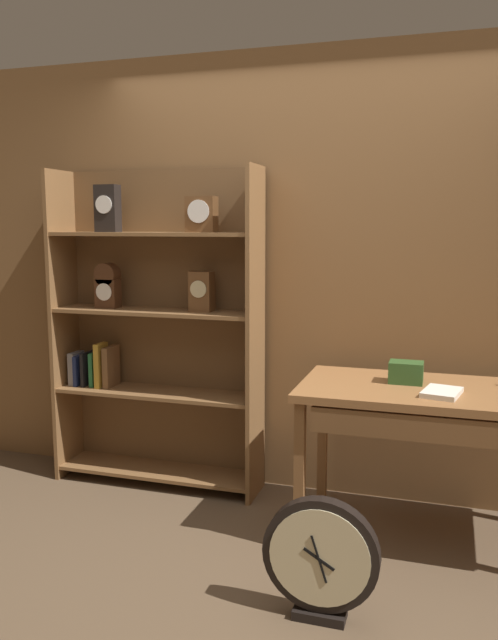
{
  "coord_description": "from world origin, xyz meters",
  "views": [
    {
      "loc": [
        0.78,
        -2.41,
        1.6
      ],
      "look_at": [
        -0.19,
        0.68,
        1.12
      ],
      "focal_mm": 36.14,
      "sensor_mm": 36.0,
      "label": 1
    }
  ],
  "objects_px": {
    "bookshelf": "(155,329)",
    "open_repair_manual": "(442,392)",
    "workbench": "(451,408)",
    "round_clock_large": "(321,558)",
    "toolbox_small": "(406,372)"
  },
  "relations": [
    {
      "from": "bookshelf",
      "to": "open_repair_manual",
      "type": "bearing_deg",
      "value": -14.58
    },
    {
      "from": "workbench",
      "to": "round_clock_large",
      "type": "xyz_separation_m",
      "value": [
        -0.48,
        -0.79,
        -0.45
      ]
    },
    {
      "from": "workbench",
      "to": "round_clock_large",
      "type": "height_order",
      "value": "workbench"
    },
    {
      "from": "workbench",
      "to": "round_clock_large",
      "type": "bearing_deg",
      "value": -121.52
    },
    {
      "from": "workbench",
      "to": "open_repair_manual",
      "type": "relative_size",
      "value": 6.73
    },
    {
      "from": "workbench",
      "to": "round_clock_large",
      "type": "distance_m",
      "value": 1.03
    },
    {
      "from": "workbench",
      "to": "toolbox_small",
      "type": "xyz_separation_m",
      "value": [
        -0.22,
        0.1,
        0.14
      ]
    },
    {
      "from": "round_clock_large",
      "to": "open_repair_manual",
      "type": "bearing_deg",
      "value": 57.68
    },
    {
      "from": "workbench",
      "to": "open_repair_manual",
      "type": "height_order",
      "value": "open_repair_manual"
    },
    {
      "from": "workbench",
      "to": "toolbox_small",
      "type": "distance_m",
      "value": 0.28
    },
    {
      "from": "bookshelf",
      "to": "workbench",
      "type": "height_order",
      "value": "bookshelf"
    },
    {
      "from": "toolbox_small",
      "to": "round_clock_large",
      "type": "bearing_deg",
      "value": -106.25
    },
    {
      "from": "toolbox_small",
      "to": "workbench",
      "type": "bearing_deg",
      "value": -23.68
    },
    {
      "from": "toolbox_small",
      "to": "open_repair_manual",
      "type": "xyz_separation_m",
      "value": [
        0.18,
        -0.19,
        -0.04
      ]
    },
    {
      "from": "bookshelf",
      "to": "open_repair_manual",
      "type": "xyz_separation_m",
      "value": [
        1.7,
        -0.44,
        -0.16
      ]
    }
  ]
}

